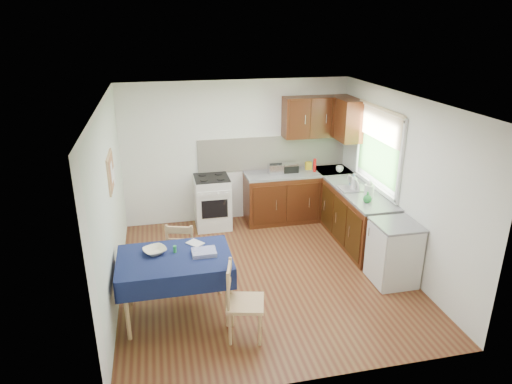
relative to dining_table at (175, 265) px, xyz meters
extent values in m
plane|color=#522515|center=(1.26, 0.69, -0.71)|extent=(4.20, 4.20, 0.00)
cube|color=white|center=(1.26, 0.69, 1.79)|extent=(4.00, 4.20, 0.02)
cube|color=white|center=(1.26, 2.79, 0.54)|extent=(4.00, 0.02, 2.50)
cube|color=white|center=(1.26, -1.41, 0.54)|extent=(4.00, 0.02, 2.50)
cube|color=silver|center=(-0.74, 0.69, 0.54)|extent=(0.02, 4.20, 2.50)
cube|color=white|center=(3.26, 0.69, 0.54)|extent=(0.02, 4.20, 2.50)
cube|color=#351509|center=(2.31, 2.49, -0.28)|extent=(1.90, 0.60, 0.86)
cube|color=#351509|center=(2.96, 1.34, -0.28)|extent=(0.60, 1.70, 0.86)
cube|color=gray|center=(2.31, 2.49, 0.17)|extent=(1.90, 0.60, 0.04)
cube|color=gray|center=(2.96, 1.34, 0.17)|extent=(0.60, 1.70, 0.04)
cube|color=gray|center=(2.96, 2.49, 0.17)|extent=(0.60, 0.60, 0.04)
cube|color=white|center=(1.91, 2.78, 0.49)|extent=(2.70, 0.02, 0.60)
cube|color=#351509|center=(2.66, 2.62, 1.14)|extent=(1.20, 0.35, 0.70)
cube|color=#351509|center=(3.09, 2.19, 1.14)|extent=(0.35, 0.50, 0.70)
cube|color=silver|center=(0.76, 2.49, -0.26)|extent=(0.60, 0.60, 0.90)
cube|color=black|center=(0.76, 2.49, 0.20)|extent=(0.58, 0.58, 0.02)
cube|color=black|center=(0.76, 2.19, -0.26)|extent=(0.44, 0.01, 0.32)
cube|color=#2E5E26|center=(3.25, 1.39, 0.79)|extent=(0.01, 1.40, 0.85)
cube|color=silver|center=(3.23, 1.39, 1.44)|extent=(0.04, 1.48, 0.06)
cube|color=silver|center=(3.23, 1.39, 0.24)|extent=(0.04, 1.48, 0.06)
cube|color=#CCB68D|center=(3.22, 1.39, 1.22)|extent=(0.02, 1.36, 0.44)
cube|color=silver|center=(2.96, 0.14, -0.28)|extent=(0.55, 0.58, 0.85)
cube|color=gray|center=(2.96, 0.14, 0.16)|extent=(0.58, 0.60, 0.03)
cube|color=tan|center=(-0.71, 0.99, 0.89)|extent=(0.02, 0.62, 0.47)
cube|color=#AF6F49|center=(-0.70, 0.99, 0.89)|extent=(0.01, 0.56, 0.41)
cube|color=white|center=(-0.69, 0.91, 0.91)|extent=(0.00, 0.18, 0.24)
cube|color=white|center=(-0.69, 1.11, 0.79)|extent=(0.00, 0.15, 0.20)
cube|color=#0F1B3D|center=(0.00, 0.00, 0.09)|extent=(1.30, 0.87, 0.03)
cube|color=#0F1B3D|center=(0.00, -0.44, -0.02)|extent=(1.34, 0.02, 0.26)
cube|color=#0F1B3D|center=(0.00, 0.44, -0.02)|extent=(1.34, 0.02, 0.26)
cube|color=#0F1B3D|center=(-0.66, 0.00, -0.02)|extent=(0.02, 0.91, 0.26)
cube|color=#0F1B3D|center=(0.66, 0.00, -0.02)|extent=(0.02, 0.91, 0.26)
cylinder|color=tan|center=(-0.57, -0.35, -0.32)|extent=(0.05, 0.05, 0.78)
cylinder|color=tan|center=(0.57, -0.35, -0.32)|extent=(0.05, 0.05, 0.78)
cylinder|color=tan|center=(-0.57, 0.35, -0.32)|extent=(0.05, 0.05, 0.78)
cylinder|color=tan|center=(0.57, 0.35, -0.32)|extent=(0.05, 0.05, 0.78)
cube|color=tan|center=(0.14, 0.79, -0.27)|extent=(0.51, 0.51, 0.04)
cube|color=tan|center=(0.10, 0.62, 0.08)|extent=(0.37, 0.13, 0.29)
cylinder|color=tan|center=(0.35, 0.90, -0.49)|extent=(0.04, 0.04, 0.44)
cylinder|color=tan|center=(0.03, 1.00, -0.49)|extent=(0.04, 0.04, 0.44)
cylinder|color=tan|center=(0.26, 0.58, -0.49)|extent=(0.04, 0.04, 0.44)
cylinder|color=tan|center=(-0.06, 0.68, -0.49)|extent=(0.04, 0.04, 0.44)
cube|color=tan|center=(0.74, -0.57, -0.27)|extent=(0.50, 0.50, 0.04)
cube|color=tan|center=(0.57, -0.53, 0.08)|extent=(0.12, 0.37, 0.29)
cylinder|color=tan|center=(0.86, -0.78, -0.49)|extent=(0.04, 0.04, 0.44)
cylinder|color=tan|center=(0.94, -0.45, -0.49)|extent=(0.04, 0.04, 0.44)
cylinder|color=tan|center=(0.54, -0.70, -0.49)|extent=(0.04, 0.04, 0.44)
cylinder|color=tan|center=(0.62, -0.37, -0.49)|extent=(0.04, 0.04, 0.44)
cube|color=silver|center=(1.89, 2.47, 0.28)|extent=(0.26, 0.16, 0.18)
cube|color=black|center=(1.89, 2.47, 0.38)|extent=(0.22, 0.02, 0.02)
cube|color=black|center=(2.17, 2.55, 0.25)|extent=(0.27, 0.23, 0.12)
cube|color=silver|center=(2.17, 2.55, 0.33)|extent=(0.27, 0.23, 0.03)
cylinder|color=red|center=(2.60, 2.45, 0.31)|extent=(0.05, 0.05, 0.24)
cube|color=yellow|center=(2.53, 2.59, 0.26)|extent=(0.12, 0.10, 0.14)
cube|color=gray|center=(2.90, 1.46, 0.20)|extent=(0.43, 0.33, 0.02)
cylinder|color=silver|center=(2.90, 1.46, 0.30)|extent=(0.05, 0.21, 0.20)
cylinder|color=silver|center=(3.01, 1.12, 0.29)|extent=(0.15, 0.15, 0.19)
sphere|color=silver|center=(3.01, 1.12, 0.40)|extent=(0.09, 0.09, 0.09)
imported|color=white|center=(3.03, 2.34, 0.25)|extent=(0.17, 0.17, 0.10)
imported|color=silver|center=(2.89, 1.42, 0.33)|extent=(0.15, 0.15, 0.27)
imported|color=#1C62A6|center=(2.96, 1.60, 0.29)|extent=(0.11, 0.11, 0.20)
imported|color=#268E3A|center=(2.88, 0.89, 0.27)|extent=(0.15, 0.15, 0.16)
imported|color=beige|center=(-0.22, 0.14, 0.14)|extent=(0.34, 0.34, 0.07)
imported|color=white|center=(0.22, 0.23, 0.11)|extent=(0.24, 0.25, 0.02)
cylinder|color=green|center=(0.02, 0.11, 0.15)|extent=(0.04, 0.04, 0.08)
cube|color=navy|center=(0.35, -0.01, 0.13)|extent=(0.29, 0.23, 0.05)
camera|label=1|loc=(-0.08, -4.86, 2.74)|focal=32.00mm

